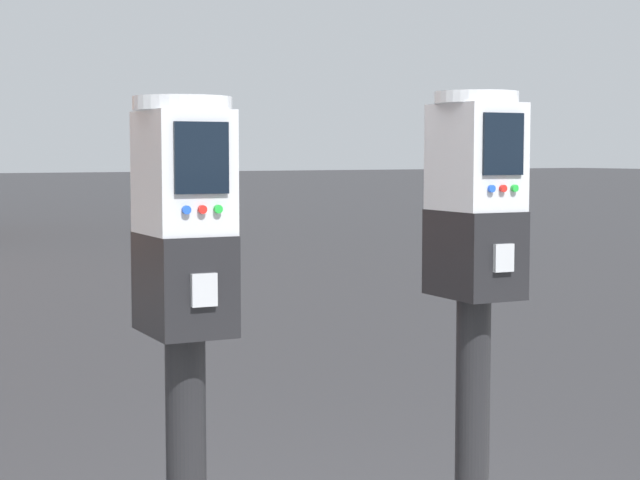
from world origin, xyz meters
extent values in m
cube|color=black|center=(-0.56, -0.34, 1.20)|extent=(0.19, 0.25, 0.22)
cube|color=#A5A8AD|center=(-0.57, -0.47, 1.20)|extent=(0.06, 0.02, 0.07)
cube|color=#B7BABF|center=(-0.56, -0.34, 1.44)|extent=(0.19, 0.24, 0.27)
cube|color=black|center=(-0.57, -0.46, 1.47)|extent=(0.12, 0.02, 0.15)
cylinder|color=blue|center=(-0.60, -0.46, 1.36)|extent=(0.02, 0.01, 0.02)
cylinder|color=red|center=(-0.57, -0.46, 1.36)|extent=(0.02, 0.01, 0.02)
cylinder|color=green|center=(-0.53, -0.46, 1.36)|extent=(0.02, 0.01, 0.02)
cylinder|color=#B7BABF|center=(-0.56, -0.34, 1.59)|extent=(0.23, 0.23, 0.03)
cylinder|color=black|center=(0.26, -0.34, 0.62)|extent=(0.10, 0.10, 0.97)
cube|color=black|center=(0.26, -0.34, 1.22)|extent=(0.19, 0.25, 0.22)
cube|color=#A5A8AD|center=(0.25, -0.47, 1.22)|extent=(0.06, 0.02, 0.07)
cube|color=#B7BABF|center=(0.26, -0.34, 1.47)|extent=(0.19, 0.24, 0.27)
cube|color=black|center=(0.25, -0.46, 1.50)|extent=(0.12, 0.02, 0.15)
cylinder|color=blue|center=(0.21, -0.46, 1.39)|extent=(0.02, 0.01, 0.02)
cylinder|color=red|center=(0.25, -0.46, 1.39)|extent=(0.02, 0.01, 0.02)
cylinder|color=green|center=(0.28, -0.46, 1.39)|extent=(0.02, 0.01, 0.02)
cylinder|color=#B7BABF|center=(0.26, -0.34, 1.62)|extent=(0.23, 0.23, 0.03)
camera|label=1|loc=(-1.48, -2.46, 1.48)|focal=58.88mm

